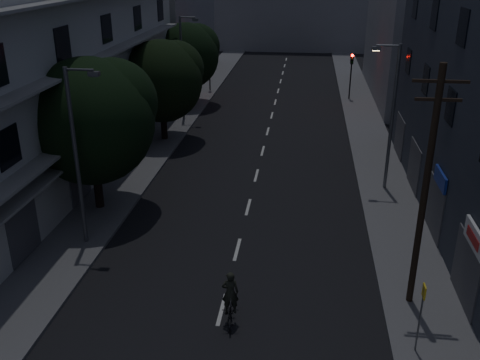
# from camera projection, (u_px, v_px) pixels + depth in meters

# --- Properties ---
(ground) EXTENTS (160.00, 160.00, 0.00)m
(ground) POSITION_uv_depth(u_px,v_px,m) (263.00, 148.00, 37.02)
(ground) COLOR black
(ground) RESTS_ON ground
(sidewalk_left) EXTENTS (3.00, 90.00, 0.15)m
(sidewalk_left) POSITION_uv_depth(u_px,v_px,m) (158.00, 143.00, 37.86)
(sidewalk_left) COLOR #565659
(sidewalk_left) RESTS_ON ground
(sidewalk_right) EXTENTS (3.00, 90.00, 0.15)m
(sidewalk_right) POSITION_uv_depth(u_px,v_px,m) (374.00, 152.00, 36.13)
(sidewalk_right) COLOR #565659
(sidewalk_right) RESTS_ON ground
(lane_markings) EXTENTS (0.15, 60.50, 0.01)m
(lane_markings) POSITION_uv_depth(u_px,v_px,m) (270.00, 123.00, 42.75)
(lane_markings) COLOR beige
(lane_markings) RESTS_ON ground
(building_left) EXTENTS (7.00, 36.00, 14.00)m
(building_left) POSITION_uv_depth(u_px,v_px,m) (37.00, 61.00, 29.30)
(building_left) COLOR #B5B5B0
(building_left) RESTS_ON ground
(building_far_left) EXTENTS (6.00, 20.00, 16.00)m
(building_far_left) POSITION_uv_depth(u_px,v_px,m) (170.00, 1.00, 56.39)
(building_far_left) COLOR slate
(building_far_left) RESTS_ON ground
(building_far_right) EXTENTS (6.00, 20.00, 13.00)m
(building_far_right) POSITION_uv_depth(u_px,v_px,m) (411.00, 26.00, 48.72)
(building_far_right) COLOR slate
(building_far_right) RESTS_ON ground
(building_far_end) EXTENTS (24.00, 8.00, 10.00)m
(building_far_end) POSITION_uv_depth(u_px,v_px,m) (290.00, 12.00, 76.32)
(building_far_end) COLOR slate
(building_far_end) RESTS_ON ground
(tree_near) EXTENTS (6.30, 6.30, 7.77)m
(tree_near) POSITION_uv_depth(u_px,v_px,m) (92.00, 116.00, 26.25)
(tree_near) COLOR black
(tree_near) RESTS_ON sidewalk_left
(tree_mid) EXTENTS (5.70, 5.70, 7.01)m
(tree_mid) POSITION_uv_depth(u_px,v_px,m) (162.00, 78.00, 36.97)
(tree_mid) COLOR black
(tree_mid) RESTS_ON sidewalk_left
(tree_far) EXTENTS (5.68, 5.68, 7.03)m
(tree_far) POSITION_uv_depth(u_px,v_px,m) (187.00, 53.00, 46.35)
(tree_far) COLOR black
(tree_far) RESTS_ON sidewalk_left
(traffic_signal_far_right) EXTENTS (0.28, 0.37, 4.10)m
(traffic_signal_far_right) POSITION_uv_depth(u_px,v_px,m) (351.00, 67.00, 48.33)
(traffic_signal_far_right) COLOR black
(traffic_signal_far_right) RESTS_ON sidewalk_right
(traffic_signal_far_left) EXTENTS (0.28, 0.37, 4.10)m
(traffic_signal_far_left) POSITION_uv_depth(u_px,v_px,m) (209.00, 60.00, 51.58)
(traffic_signal_far_left) COLOR black
(traffic_signal_far_left) RESTS_ON sidewalk_left
(street_lamp_left_near) EXTENTS (1.51, 0.25, 8.00)m
(street_lamp_left_near) POSITION_uv_depth(u_px,v_px,m) (78.00, 150.00, 22.90)
(street_lamp_left_near) COLOR #55565C
(street_lamp_left_near) RESTS_ON sidewalk_left
(street_lamp_right) EXTENTS (1.51, 0.25, 8.00)m
(street_lamp_right) POSITION_uv_depth(u_px,v_px,m) (391.00, 111.00, 28.69)
(street_lamp_right) COLOR slate
(street_lamp_right) RESTS_ON sidewalk_right
(street_lamp_left_far) EXTENTS (1.51, 0.25, 8.00)m
(street_lamp_left_far) POSITION_uv_depth(u_px,v_px,m) (183.00, 63.00, 41.83)
(street_lamp_left_far) COLOR #515558
(street_lamp_left_far) RESTS_ON sidewalk_left
(utility_pole) EXTENTS (1.80, 0.24, 9.00)m
(utility_pole) POSITION_uv_depth(u_px,v_px,m) (426.00, 187.00, 18.56)
(utility_pole) COLOR black
(utility_pole) RESTS_ON sidewalk_right
(bus_stop_sign) EXTENTS (0.06, 0.35, 2.52)m
(bus_stop_sign) POSITION_uv_depth(u_px,v_px,m) (422.00, 306.00, 17.12)
(bus_stop_sign) COLOR #595B60
(bus_stop_sign) RESTS_ON sidewalk_right
(cyclist) EXTENTS (0.80, 1.73, 2.11)m
(cyclist) POSITION_uv_depth(u_px,v_px,m) (230.00, 306.00, 19.11)
(cyclist) COLOR black
(cyclist) RESTS_ON ground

